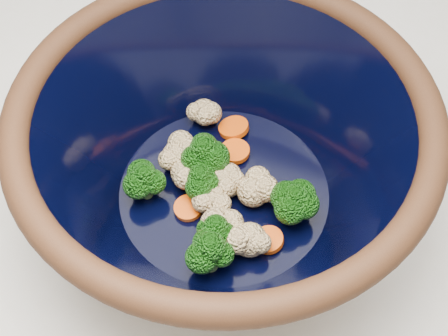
% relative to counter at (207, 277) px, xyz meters
% --- Properties ---
extents(counter, '(1.20, 1.20, 0.90)m').
position_rel_counter_xyz_m(counter, '(0.00, 0.00, 0.00)').
color(counter, white).
rests_on(counter, ground).
extents(mixing_bowl, '(0.43, 0.43, 0.17)m').
position_rel_counter_xyz_m(mixing_bowl, '(0.08, -0.12, 0.54)').
color(mixing_bowl, black).
rests_on(mixing_bowl, counter).
extents(vegetable_pile, '(0.18, 0.20, 0.06)m').
position_rel_counter_xyz_m(vegetable_pile, '(0.08, -0.14, 0.51)').
color(vegetable_pile, '#608442').
rests_on(vegetable_pile, mixing_bowl).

